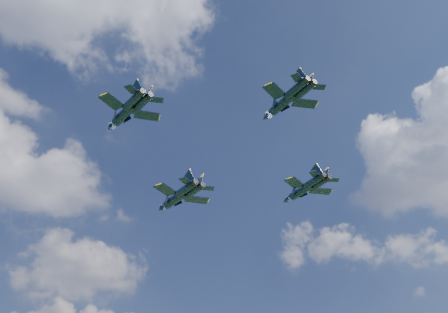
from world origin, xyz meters
The scene contains 4 objects.
jet_lead centered at (-7.35, 22.27, 58.82)m, with size 13.17×17.59×4.14m.
jet_left centered at (-25.19, -2.67, 59.91)m, with size 11.10×14.86×3.50m.
jet_right centered at (14.26, 5.61, 57.13)m, with size 11.45×14.97×3.54m.
jet_slot centered at (-1.05, -15.42, 60.58)m, with size 10.80×14.16×3.35m.
Camera 1 is at (-40.03, -82.05, 3.58)m, focal length 45.00 mm.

